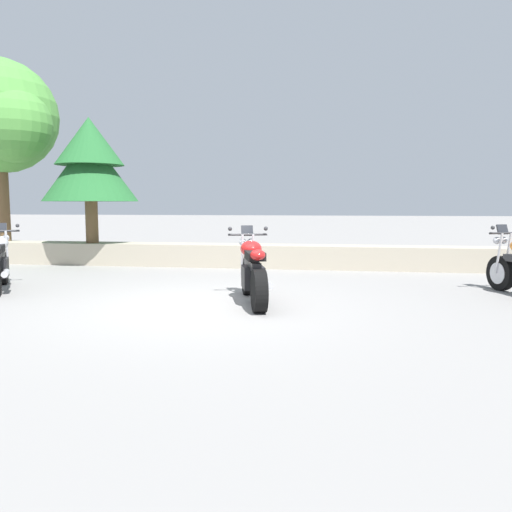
{
  "coord_description": "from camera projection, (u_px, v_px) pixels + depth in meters",
  "views": [
    {
      "loc": [
        1.95,
        -7.24,
        1.54
      ],
      "look_at": [
        0.68,
        1.2,
        0.65
      ],
      "focal_mm": 35.11,
      "sensor_mm": 36.0,
      "label": 1
    }
  ],
  "objects": [
    {
      "name": "leafy_tree_far_left",
      "position": [
        2.0,
        118.0,
        13.03
      ],
      "size": [
        3.11,
        2.96,
        4.77
      ],
      "color": "brown",
      "rests_on": "stone_wall"
    },
    {
      "name": "pine_tree_mid_left",
      "position": [
        90.0,
        162.0,
        12.53
      ],
      "size": [
        2.35,
        2.35,
        3.14
      ],
      "color": "brown",
      "rests_on": "stone_wall"
    },
    {
      "name": "stone_wall",
      "position": [
        251.0,
        256.0,
        12.27
      ],
      "size": [
        36.0,
        0.8,
        0.55
      ],
      "primitive_type": "cube",
      "color": "#A89E89",
      "rests_on": "ground"
    },
    {
      "name": "ground_plane",
      "position": [
        200.0,
        306.0,
        7.57
      ],
      "size": [
        120.0,
        120.0,
        0.0
      ],
      "primitive_type": "plane",
      "color": "gray"
    },
    {
      "name": "motorcycle_red_centre",
      "position": [
        253.0,
        272.0,
        7.82
      ],
      "size": [
        0.9,
        2.02,
        1.18
      ],
      "color": "black",
      "rests_on": "ground"
    }
  ]
}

